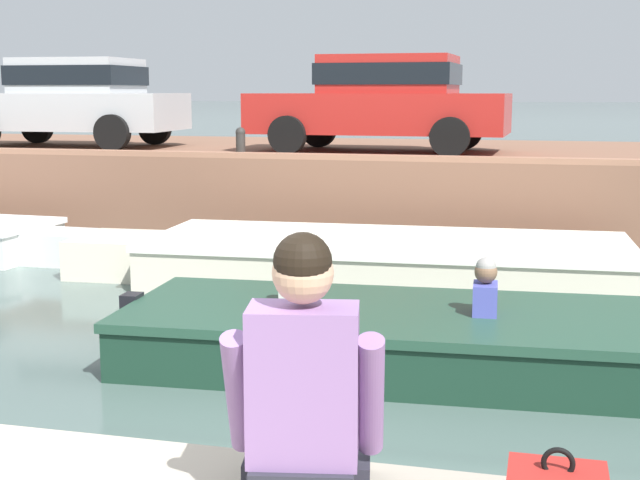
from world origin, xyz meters
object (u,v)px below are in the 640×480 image
object	(u,v)px
motorboat_passing	(426,339)
car_leftmost_silver	(74,99)
person_seated_right	(304,405)
mooring_bollard_mid	(241,141)
bottle_drink	(286,472)
car_left_inner_red	(383,99)
boat_moored_central_cream	(363,261)

from	to	relation	value
motorboat_passing	car_leftmost_silver	bearing A→B (deg)	135.83
car_leftmost_silver	motorboat_passing	bearing A→B (deg)	-44.17
motorboat_passing	person_seated_right	bearing A→B (deg)	-87.78
car_leftmost_silver	mooring_bollard_mid	xyz separation A→B (m)	(3.70, -1.71, -0.61)
mooring_bollard_mid	bottle_drink	xyz separation A→B (m)	(3.59, -9.84, -0.58)
car_leftmost_silver	car_left_inner_red	xyz separation A→B (m)	(5.54, -0.00, 0.00)
boat_moored_central_cream	bottle_drink	bearing A→B (deg)	-80.56
car_left_inner_red	mooring_bollard_mid	size ratio (longest dim) A/B	9.32
car_leftmost_silver	car_left_inner_red	bearing A→B (deg)	-0.04
motorboat_passing	mooring_bollard_mid	world-z (taller)	mooring_bollard_mid
motorboat_passing	bottle_drink	bearing A→B (deg)	-88.84
boat_moored_central_cream	motorboat_passing	distance (m)	3.41
car_leftmost_silver	bottle_drink	world-z (taller)	car_leftmost_silver
bottle_drink	mooring_bollard_mid	bearing A→B (deg)	110.05
motorboat_passing	boat_moored_central_cream	bearing A→B (deg)	110.51
car_left_inner_red	bottle_drink	size ratio (longest dim) A/B	20.34
car_left_inner_red	person_seated_right	size ratio (longest dim) A/B	4.30
motorboat_passing	bottle_drink	distance (m)	4.62
car_leftmost_silver	bottle_drink	bearing A→B (deg)	-57.73
motorboat_passing	car_left_inner_red	xyz separation A→B (m)	(-1.65, 6.99, 1.97)
car_left_inner_red	mooring_bollard_mid	xyz separation A→B (m)	(-1.85, -1.70, -0.61)
motorboat_passing	mooring_bollard_mid	xyz separation A→B (m)	(-3.50, 5.29, 1.36)
person_seated_right	car_leftmost_silver	bearing A→B (deg)	122.42
motorboat_passing	mooring_bollard_mid	bearing A→B (deg)	123.50
motorboat_passing	person_seated_right	world-z (taller)	person_seated_right
mooring_bollard_mid	person_seated_right	world-z (taller)	person_seated_right
boat_moored_central_cream	car_leftmost_silver	size ratio (longest dim) A/B	1.79
mooring_bollard_mid	car_leftmost_silver	bearing A→B (deg)	155.24
person_seated_right	bottle_drink	size ratio (longest dim) A/B	4.73
boat_moored_central_cream	mooring_bollard_mid	world-z (taller)	mooring_bollard_mid
boat_moored_central_cream	car_left_inner_red	xyz separation A→B (m)	(-0.46, 3.79, 1.94)
person_seated_right	bottle_drink	bearing A→B (deg)	141.75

